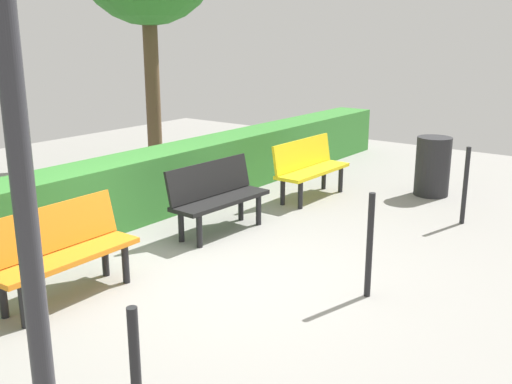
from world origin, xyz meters
TOP-DOWN VIEW (x-y plane):
  - ground_plane at (0.00, 0.00)m, footprint 16.00×16.00m
  - bench_yellow at (-3.04, -0.81)m, footprint 1.42×0.48m
  - bench_black at (-1.04, -0.89)m, footprint 1.38×0.53m
  - bench_orange at (1.22, -0.82)m, footprint 1.42×0.49m
  - hedge_row at (-0.98, -2.08)m, footprint 11.81×0.68m
  - railing_post_near at (-3.18, 1.43)m, footprint 0.06×0.06m
  - railing_post_mid at (-0.48, 1.43)m, footprint 0.06×0.06m
  - trash_bin at (-4.27, 0.60)m, footprint 0.51×0.51m

SIDE VIEW (x-z plane):
  - ground_plane at x=0.00m, z-range 0.00..0.00m
  - hedge_row at x=-0.98m, z-range 0.00..0.84m
  - trash_bin at x=-4.27m, z-range 0.00..0.88m
  - bench_black at x=-1.04m, z-range 0.05..0.91m
  - bench_yellow at x=-3.04m, z-range 0.05..0.91m
  - bench_orange at x=1.22m, z-range 0.05..0.91m
  - railing_post_near at x=-3.18m, z-range 0.00..1.00m
  - railing_post_mid at x=-0.48m, z-range 0.00..1.00m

